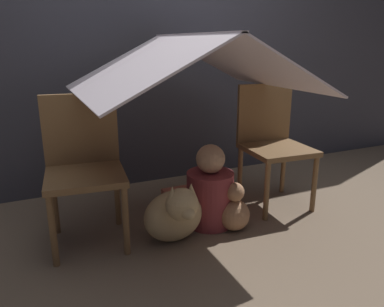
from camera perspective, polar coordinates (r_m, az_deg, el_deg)
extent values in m
plane|color=#7A6651|center=(2.38, 2.34, -12.61)|extent=(8.80, 8.80, 0.00)
cube|color=#3D3D47|center=(3.11, -7.01, 18.18)|extent=(7.00, 0.05, 2.50)
cylinder|color=brown|center=(2.14, -20.45, -11.08)|extent=(0.04, 0.04, 0.41)
cylinder|color=brown|center=(2.15, -10.05, -10.12)|extent=(0.04, 0.04, 0.41)
cylinder|color=brown|center=(2.49, -20.19, -7.08)|extent=(0.04, 0.04, 0.41)
cylinder|color=brown|center=(2.49, -11.33, -6.27)|extent=(0.04, 0.04, 0.41)
cube|color=brown|center=(2.22, -15.95, -3.33)|extent=(0.48, 0.48, 0.04)
cube|color=brown|center=(2.36, -16.63, 3.60)|extent=(0.44, 0.08, 0.43)
cylinder|color=brown|center=(2.55, 11.31, -5.74)|extent=(0.04, 0.04, 0.41)
cylinder|color=brown|center=(2.76, 18.14, -4.50)|extent=(0.04, 0.04, 0.41)
cylinder|color=brown|center=(2.86, 7.32, -3.05)|extent=(0.04, 0.04, 0.41)
cylinder|color=brown|center=(3.05, 13.73, -2.14)|extent=(0.04, 0.04, 0.41)
cube|color=brown|center=(2.73, 12.92, 0.59)|extent=(0.47, 0.47, 0.04)
cube|color=brown|center=(2.85, 10.98, 6.14)|extent=(0.44, 0.06, 0.43)
cube|color=silver|center=(2.17, -8.30, 13.20)|extent=(0.67, 1.16, 0.34)
cube|color=silver|center=(2.44, 7.39, 13.60)|extent=(0.67, 1.16, 0.34)
cube|color=silver|center=(2.28, 0.00, 17.73)|extent=(0.04, 1.16, 0.01)
cylinder|color=maroon|center=(2.47, 2.75, -6.85)|extent=(0.30, 0.30, 0.36)
sphere|color=tan|center=(2.37, 2.84, -0.81)|extent=(0.19, 0.19, 0.19)
ellipsoid|color=tan|center=(2.28, -2.86, -9.50)|extent=(0.37, 0.21, 0.32)
sphere|color=tan|center=(2.10, -1.54, -7.76)|extent=(0.19, 0.19, 0.19)
ellipsoid|color=tan|center=(2.04, -0.61, -9.13)|extent=(0.07, 0.09, 0.07)
cone|color=tan|center=(2.06, -3.01, -6.11)|extent=(0.07, 0.07, 0.08)
cone|color=tan|center=(2.10, -0.13, -5.63)|extent=(0.07, 0.07, 0.08)
cube|color=#CC664C|center=(2.78, 0.92, -6.90)|extent=(0.45, 0.36, 0.10)
sphere|color=tan|center=(2.44, 6.42, -9.25)|extent=(0.20, 0.20, 0.20)
sphere|color=tan|center=(2.37, 6.54, -5.85)|extent=(0.12, 0.12, 0.12)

